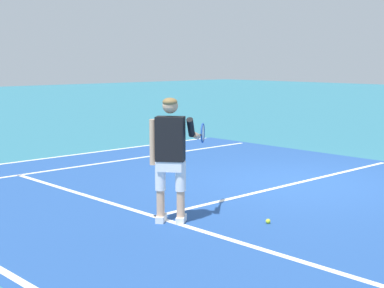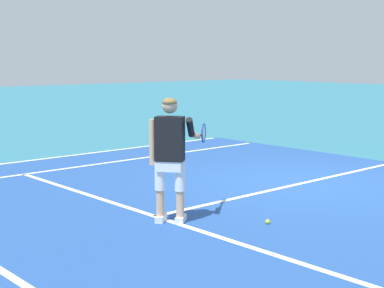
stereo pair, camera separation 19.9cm
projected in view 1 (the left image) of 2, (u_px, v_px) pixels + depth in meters
ground_plane at (299, 183)px, 10.58m from camera, size 80.00×80.00×0.00m
court_inner_surface at (245, 195)px, 9.58m from camera, size 10.98×9.35×0.00m
line_service at (155, 216)px, 8.28m from camera, size 8.23×0.10×0.01m
line_centre_service at (293, 184)px, 10.44m from camera, size 0.10×6.40×0.01m
line_singles_left at (102, 163)px, 12.56m from camera, size 0.10×8.95×0.01m
line_doubles_left at (69, 155)px, 13.55m from camera, size 0.10×8.95×0.01m
tennis_player at (171, 151)px, 7.86m from camera, size 0.64×1.20×1.71m
tennis_ball_near_feet at (268, 221)px, 7.93m from camera, size 0.07×0.07×0.07m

